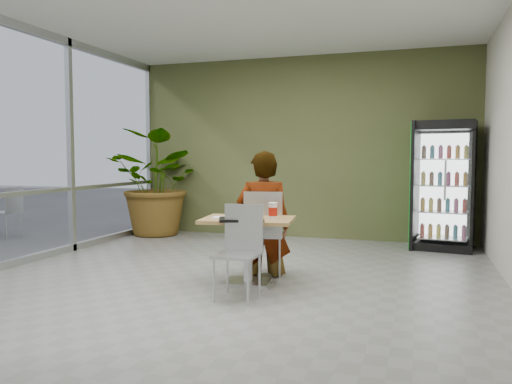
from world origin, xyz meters
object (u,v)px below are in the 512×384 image
(seated_woman, at_px, (263,226))
(beverage_fridge, at_px, (444,186))
(potted_plant, at_px, (160,183))
(chair_far, at_px, (264,227))
(dining_table, at_px, (248,237))
(cafeteria_tray, at_px, (241,219))
(chair_near, at_px, (241,243))
(soda_cup, at_px, (273,211))

(seated_woman, xyz_separation_m, beverage_fridge, (2.15, 2.49, 0.39))
(seated_woman, relative_size, potted_plant, 0.94)
(chair_far, bearing_deg, dining_table, 70.45)
(seated_woman, relative_size, cafeteria_tray, 3.84)
(cafeteria_tray, bearing_deg, dining_table, 90.89)
(beverage_fridge, distance_m, potted_plant, 4.87)
(seated_woman, bearing_deg, chair_near, 81.33)
(dining_table, relative_size, cafeteria_tray, 2.30)
(chair_far, bearing_deg, beverage_fridge, -141.56)
(chair_far, relative_size, potted_plant, 0.53)
(soda_cup, height_order, potted_plant, potted_plant)
(cafeteria_tray, height_order, beverage_fridge, beverage_fridge)
(soda_cup, distance_m, cafeteria_tray, 0.39)
(chair_near, height_order, beverage_fridge, beverage_fridge)
(chair_far, relative_size, seated_woman, 0.57)
(potted_plant, bearing_deg, dining_table, -46.99)
(dining_table, relative_size, potted_plant, 0.56)
(dining_table, xyz_separation_m, seated_woman, (0.04, 0.47, 0.07))
(dining_table, bearing_deg, potted_plant, 133.01)
(dining_table, bearing_deg, chair_far, 82.17)
(seated_woman, distance_m, cafeteria_tray, 0.73)
(chair_far, height_order, chair_near, chair_far)
(soda_cup, xyz_separation_m, potted_plant, (-2.96, 2.84, 0.12))
(soda_cup, distance_m, potted_plant, 4.10)
(chair_far, xyz_separation_m, potted_plant, (-2.74, 2.46, 0.36))
(chair_far, height_order, potted_plant, potted_plant)
(seated_woman, relative_size, beverage_fridge, 0.91)
(seated_woman, height_order, cafeteria_tray, seated_woman)
(chair_far, bearing_deg, potted_plant, -53.61)
(seated_woman, bearing_deg, chair_far, 99.79)
(seated_woman, xyz_separation_m, cafeteria_tray, (-0.03, -0.71, 0.16))
(dining_table, relative_size, seated_woman, 0.60)
(chair_near, height_order, potted_plant, potted_plant)
(dining_table, height_order, beverage_fridge, beverage_fridge)
(seated_woman, xyz_separation_m, soda_cup, (0.24, -0.44, 0.23))
(seated_woman, bearing_deg, cafeteria_tray, 75.71)
(chair_far, height_order, cafeteria_tray, chair_far)
(dining_table, xyz_separation_m, soda_cup, (0.28, 0.03, 0.30))
(chair_near, xyz_separation_m, cafeteria_tray, (-0.08, 0.26, 0.21))
(dining_table, height_order, cafeteria_tray, cafeteria_tray)
(seated_woman, height_order, beverage_fridge, beverage_fridge)
(chair_far, distance_m, potted_plant, 3.69)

